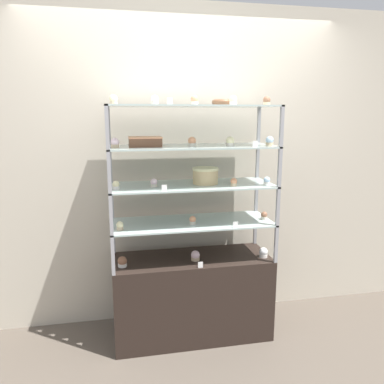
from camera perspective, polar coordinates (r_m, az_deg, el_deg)
name	(u,v)px	position (r m, az deg, el deg)	size (l,w,h in m)	color
ground_plane	(192,333)	(3.24, 0.00, -20.70)	(20.00, 20.00, 0.00)	brown
back_wall	(183,168)	(3.14, -1.33, 3.71)	(8.00, 0.05, 2.60)	beige
display_base	(192,296)	(3.08, 0.00, -15.57)	(1.21, 0.46, 0.65)	black
display_riser_lower	(192,224)	(2.86, 0.00, -4.89)	(1.21, 0.46, 0.29)	#99999E
display_riser_middle	(192,187)	(2.79, 0.00, 0.79)	(1.21, 0.46, 0.29)	#99999E
display_riser_upper	(192,148)	(2.75, 0.00, 6.69)	(1.21, 0.46, 0.29)	#99999E
display_riser_top	(192,108)	(2.74, 0.00, 12.70)	(1.21, 0.46, 0.29)	#99999E
layer_cake_centerpiece	(205,176)	(2.81, 2.06, 2.51)	(0.20, 0.20, 0.12)	#DBBC84
sheet_cake_frosted	(145,142)	(2.69, -7.17, 7.63)	(0.23, 0.18, 0.07)	brown
cupcake_0	(122,262)	(2.81, -10.57, -10.43)	(0.07, 0.07, 0.08)	white
cupcake_1	(195,256)	(2.88, 0.51, -9.70)	(0.07, 0.07, 0.08)	#CCB28C
cupcake_2	(263,253)	(2.99, 10.81, -9.07)	(0.07, 0.07, 0.08)	white
price_tag_0	(200,265)	(2.75, 1.30, -11.05)	(0.04, 0.00, 0.04)	white
cupcake_3	(120,226)	(2.69, -10.92, -5.09)	(0.05, 0.05, 0.06)	#CCB28C
cupcake_4	(193,220)	(2.78, 0.10, -4.34)	(0.05, 0.05, 0.06)	beige
cupcake_5	(264,216)	(2.96, 10.93, -3.57)	(0.05, 0.05, 0.06)	beige
price_tag_1	(235,225)	(2.72, 6.64, -4.96)	(0.04, 0.00, 0.04)	white
cupcake_6	(116,185)	(2.65, -11.52, 1.01)	(0.05, 0.05, 0.06)	white
cupcake_7	(154,183)	(2.70, -5.82, 1.37)	(0.05, 0.05, 0.06)	beige
cupcake_8	(234,182)	(2.73, 6.38, 1.49)	(0.05, 0.05, 0.06)	#CCB28C
cupcake_9	(267,181)	(2.82, 11.33, 1.66)	(0.05, 0.05, 0.06)	white
price_tag_2	(164,188)	(2.54, -4.24, 0.62)	(0.04, 0.00, 0.04)	white
cupcake_10	(115,143)	(2.60, -11.65, 7.30)	(0.06, 0.06, 0.07)	#CCB28C
cupcake_11	(192,142)	(2.67, -0.01, 7.65)	(0.06, 0.06, 0.07)	beige
cupcake_12	(230,142)	(2.71, 5.83, 7.64)	(0.06, 0.06, 0.07)	beige
cupcake_13	(270,141)	(2.80, 11.74, 7.58)	(0.06, 0.06, 0.07)	#CCB28C
price_tag_3	(255,144)	(2.65, 9.62, 7.23)	(0.04, 0.00, 0.04)	white
cupcake_14	(114,100)	(2.63, -11.87, 13.58)	(0.05, 0.05, 0.07)	#CCB28C
cupcake_15	(155,100)	(2.65, -5.72, 13.74)	(0.05, 0.05, 0.07)	beige
cupcake_16	(194,100)	(2.65, 0.32, 13.80)	(0.05, 0.05, 0.07)	beige
cupcake_17	(233,100)	(2.69, 6.30, 13.70)	(0.05, 0.05, 0.07)	white
cupcake_18	(267,101)	(2.84, 11.31, 13.44)	(0.05, 0.05, 0.07)	#CCB28C
price_tag_4	(170,101)	(2.50, -3.41, 13.71)	(0.04, 0.00, 0.04)	white
donut_glazed	(222,102)	(2.80, 4.63, 13.46)	(0.15, 0.15, 0.04)	brown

